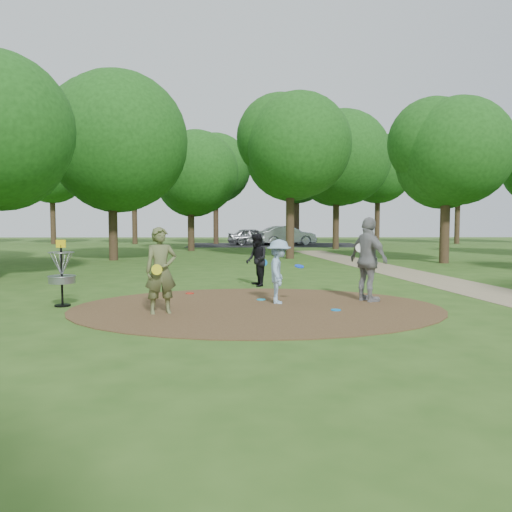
{
  "coord_description": "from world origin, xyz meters",
  "views": [
    {
      "loc": [
        -0.19,
        -11.2,
        1.97
      ],
      "look_at": [
        0.0,
        1.2,
        1.1
      ],
      "focal_mm": 35.0,
      "sensor_mm": 36.0,
      "label": 1
    }
  ],
  "objects": [
    {
      "name": "car_right",
      "position": [
        2.96,
        29.81,
        0.79
      ],
      "size": [
        5.06,
        3.09,
        1.57
      ],
      "primitive_type": "imported",
      "rotation": [
        0.0,
        0.0,
        1.89
      ],
      "color": "#A6A9AD",
      "rests_on": "ground"
    },
    {
      "name": "disc_golf_basket",
      "position": [
        -4.5,
        0.3,
        0.87
      ],
      "size": [
        0.63,
        0.63,
        1.54
      ],
      "color": "black",
      "rests_on": "ground"
    },
    {
      "name": "ground",
      "position": [
        0.0,
        0.0,
        0.0
      ],
      "size": [
        100.0,
        100.0,
        0.0
      ],
      "primitive_type": "plane",
      "color": "#2D5119",
      "rests_on": "ground"
    },
    {
      "name": "player_observer_with_disc",
      "position": [
        -2.04,
        -0.71,
        0.92
      ],
      "size": [
        0.79,
        0.65,
        1.84
      ],
      "color": "#596038",
      "rests_on": "ground"
    },
    {
      "name": "disc_ground_red",
      "position": [
        -1.77,
        2.14,
        0.03
      ],
      "size": [
        0.22,
        0.22,
        0.02
      ],
      "primitive_type": "cylinder",
      "color": "red",
      "rests_on": "dirt_clearing"
    },
    {
      "name": "disc_ground_cyan",
      "position": [
        0.12,
        1.03,
        0.03
      ],
      "size": [
        0.22,
        0.22,
        0.02
      ],
      "primitive_type": "cylinder",
      "color": "#1AA5D3",
      "rests_on": "dirt_clearing"
    },
    {
      "name": "parking_lot",
      "position": [
        2.0,
        30.0,
        0.0
      ],
      "size": [
        14.0,
        8.0,
        0.01
      ],
      "primitive_type": "cube",
      "color": "black",
      "rests_on": "ground"
    },
    {
      "name": "player_throwing_with_disc",
      "position": [
        0.53,
        0.57,
        0.77
      ],
      "size": [
        0.96,
        1.04,
        1.54
      ],
      "color": "#8BAFCF",
      "rests_on": "ground"
    },
    {
      "name": "tree_ring",
      "position": [
        0.71,
        9.71,
        5.29
      ],
      "size": [
        37.59,
        46.14,
        9.5
      ],
      "color": "#332316",
      "rests_on": "ground"
    },
    {
      "name": "disc_ground_blue",
      "position": [
        1.72,
        -0.44,
        0.03
      ],
      "size": [
        0.22,
        0.22,
        0.02
      ],
      "primitive_type": "cylinder",
      "color": "#0D85E6",
      "rests_on": "dirt_clearing"
    },
    {
      "name": "player_walking_with_disc",
      "position": [
        0.06,
        3.81,
        0.8
      ],
      "size": [
        0.76,
        0.89,
        1.6
      ],
      "color": "black",
      "rests_on": "ground"
    },
    {
      "name": "car_left",
      "position": [
        0.18,
        29.98,
        0.7
      ],
      "size": [
        4.37,
        2.43,
        1.41
      ],
      "primitive_type": "imported",
      "rotation": [
        0.0,
        0.0,
        1.77
      ],
      "color": "#97999E",
      "rests_on": "ground"
    },
    {
      "name": "dirt_clearing",
      "position": [
        0.0,
        0.0,
        0.01
      ],
      "size": [
        8.4,
        8.4,
        0.02
      ],
      "primitive_type": "cylinder",
      "color": "#47301C",
      "rests_on": "ground"
    },
    {
      "name": "player_waiting_with_disc",
      "position": [
        2.73,
        0.82,
        1.03
      ],
      "size": [
        1.02,
        1.3,
        2.07
      ],
      "color": "gray",
      "rests_on": "ground"
    },
    {
      "name": "footpath",
      "position": [
        6.5,
        2.0,
        0.01
      ],
      "size": [
        7.55,
        39.89,
        0.01
      ],
      "primitive_type": "cube",
      "rotation": [
        0.0,
        0.0,
        0.14
      ],
      "color": "#8C7A5B",
      "rests_on": "ground"
    }
  ]
}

